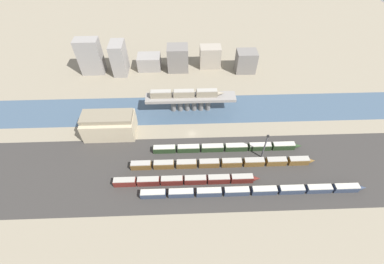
% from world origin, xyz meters
% --- Properties ---
extents(ground_plane, '(400.00, 400.00, 0.00)m').
position_xyz_m(ground_plane, '(0.00, 0.00, 0.00)').
color(ground_plane, gray).
extents(railbed_yard, '(280.00, 42.00, 0.01)m').
position_xyz_m(railbed_yard, '(0.00, -24.00, 0.00)').
color(railbed_yard, '#33302D').
rests_on(railbed_yard, ground).
extents(river_water, '(320.00, 23.88, 0.01)m').
position_xyz_m(river_water, '(0.00, 19.26, 0.00)').
color(river_water, '#3D5166').
rests_on(river_water, ground).
extents(bridge, '(50.41, 7.92, 9.98)m').
position_xyz_m(bridge, '(0.00, 19.26, 7.30)').
color(bridge, gray).
rests_on(bridge, ground).
extents(train_on_bridge, '(41.12, 3.17, 4.17)m').
position_xyz_m(train_on_bridge, '(-2.30, 19.26, 12.02)').
color(train_on_bridge, gray).
rests_on(train_on_bridge, bridge).
extents(train_yard_near, '(99.77, 2.99, 3.52)m').
position_xyz_m(train_yard_near, '(25.88, -36.19, 1.73)').
color(train_yard_near, '#2D384C').
rests_on(train_yard_near, ground).
extents(train_yard_mid, '(66.21, 2.96, 4.00)m').
position_xyz_m(train_yard_mid, '(-3.58, -29.93, 1.97)').
color(train_yard_mid, '#5B1E19').
rests_on(train_yard_mid, ground).
extents(train_yard_far, '(88.26, 3.12, 3.78)m').
position_xyz_m(train_yard_far, '(14.13, -20.93, 1.86)').
color(train_yard_far, brown).
rests_on(train_yard_far, ground).
extents(train_yard_outer, '(75.04, 3.01, 3.57)m').
position_xyz_m(train_yard_outer, '(17.37, -11.46, 1.75)').
color(train_yard_outer, '#23381E').
rests_on(train_yard_outer, ground).
extents(warehouse_building, '(26.29, 14.06, 13.14)m').
position_xyz_m(warehouse_building, '(-42.93, 2.30, 6.25)').
color(warehouse_building, tan).
rests_on(warehouse_building, ground).
extents(signal_tower, '(1.00, 0.73, 16.06)m').
position_xyz_m(signal_tower, '(33.77, -16.68, 8.20)').
color(signal_tower, '#4C4C51').
rests_on(signal_tower, ground).
extents(city_block_far_left, '(14.98, 8.64, 23.78)m').
position_xyz_m(city_block_far_left, '(-64.46, 59.86, 11.89)').
color(city_block_far_left, gray).
rests_on(city_block_far_left, ground).
extents(city_block_left, '(8.89, 13.64, 21.33)m').
position_xyz_m(city_block_left, '(-45.79, 59.07, 10.66)').
color(city_block_left, gray).
rests_on(city_block_left, ground).
extents(city_block_center, '(15.28, 11.11, 9.77)m').
position_xyz_m(city_block_center, '(-27.05, 63.12, 4.89)').
color(city_block_center, gray).
rests_on(city_block_center, ground).
extents(city_block_right, '(13.81, 11.42, 16.91)m').
position_xyz_m(city_block_right, '(-7.31, 61.33, 8.45)').
color(city_block_right, slate).
rests_on(city_block_right, ground).
extents(city_block_far_right, '(14.05, 9.19, 14.71)m').
position_xyz_m(city_block_far_right, '(14.80, 64.36, 7.35)').
color(city_block_far_right, gray).
rests_on(city_block_far_right, ground).
extents(city_block_tall, '(13.14, 10.35, 14.51)m').
position_xyz_m(city_block_tall, '(38.36, 57.91, 7.26)').
color(city_block_tall, slate).
rests_on(city_block_tall, ground).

